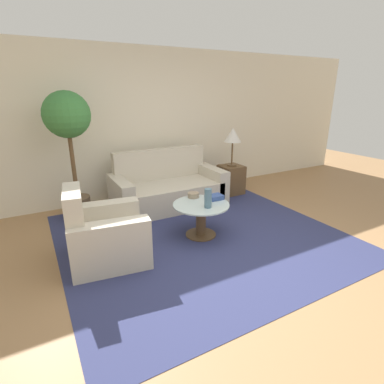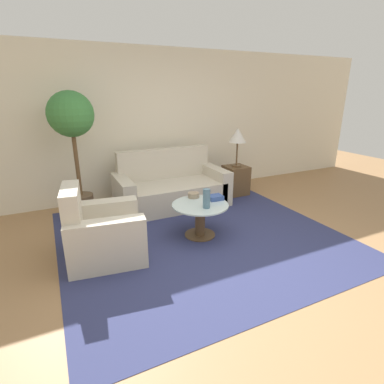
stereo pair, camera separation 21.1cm
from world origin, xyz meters
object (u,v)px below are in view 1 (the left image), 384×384
at_px(table_lamp, 233,136).
at_px(bowl, 193,195).
at_px(sofa_main, 167,189).
at_px(potted_plant, 69,130).
at_px(vase, 208,198).
at_px(book_stack, 215,197).
at_px(armchair, 103,237).
at_px(coffee_table, 201,215).

distance_m(table_lamp, bowl, 1.79).
height_order(sofa_main, bowl, sofa_main).
height_order(potted_plant, vase, potted_plant).
bearing_deg(vase, bowl, 87.04).
distance_m(potted_plant, book_stack, 2.25).
distance_m(armchair, vase, 1.36).
relative_size(table_lamp, book_stack, 3.54).
height_order(armchair, coffee_table, armchair).
relative_size(armchair, potted_plant, 0.50).
distance_m(table_lamp, potted_plant, 2.78).
bearing_deg(bowl, armchair, -168.59).
height_order(sofa_main, vase, sofa_main).
height_order(table_lamp, book_stack, table_lamp).
xyz_separation_m(coffee_table, table_lamp, (1.40, 1.26, 0.80)).
bearing_deg(book_stack, table_lamp, 48.34).
xyz_separation_m(vase, bowl, (0.02, 0.42, -0.09)).
bearing_deg(bowl, coffee_table, -97.52).
xyz_separation_m(table_lamp, vase, (-1.39, -1.41, -0.51)).
bearing_deg(sofa_main, coffee_table, -93.68).
bearing_deg(coffee_table, armchair, 179.66).
xyz_separation_m(table_lamp, bowl, (-1.37, -0.98, -0.60)).
bearing_deg(bowl, potted_plant, 142.36).
relative_size(coffee_table, book_stack, 3.80).
xyz_separation_m(coffee_table, vase, (0.01, -0.15, 0.29)).
xyz_separation_m(armchair, potted_plant, (-0.06, 1.35, 1.07)).
bearing_deg(armchair, vase, -89.11).
height_order(sofa_main, coffee_table, sofa_main).
relative_size(potted_plant, book_stack, 9.55).
xyz_separation_m(sofa_main, vase, (-0.07, -1.43, 0.29)).
bearing_deg(vase, sofa_main, 87.28).
distance_m(bowl, book_stack, 0.31).
bearing_deg(potted_plant, bowl, -37.64).
xyz_separation_m(potted_plant, bowl, (1.39, -1.08, -0.86)).
distance_m(coffee_table, book_stack, 0.34).
bearing_deg(table_lamp, book_stack, -133.54).
relative_size(armchair, table_lamp, 1.34).
height_order(table_lamp, vase, table_lamp).
relative_size(table_lamp, potted_plant, 0.37).
distance_m(sofa_main, potted_plant, 1.79).
distance_m(armchair, bowl, 1.38).
xyz_separation_m(armchair, table_lamp, (2.71, 1.25, 0.81)).
bearing_deg(potted_plant, coffee_table, -44.91).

